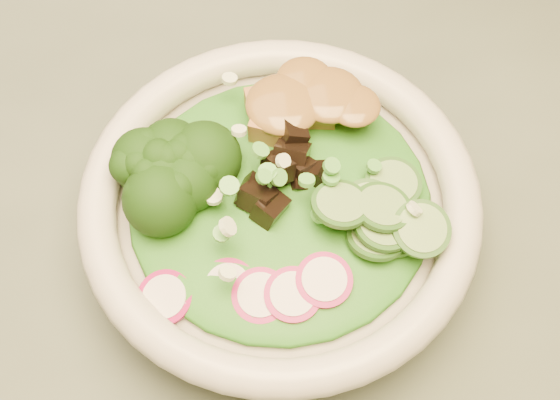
{
  "coord_description": "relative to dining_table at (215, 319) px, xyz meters",
  "views": [
    {
      "loc": [
        0.04,
        -0.21,
        1.2
      ],
      "look_at": [
        0.05,
        0.01,
        0.8
      ],
      "focal_mm": 50.0,
      "sensor_mm": 36.0,
      "label": 1
    }
  ],
  "objects": [
    {
      "name": "peanut_sauce",
      "position": [
        0.07,
        0.06,
        0.19
      ],
      "size": [
        0.06,
        0.05,
        0.01
      ],
      "primitive_type": "ellipsoid",
      "color": "brown",
      "rests_on": "tofu_cubes"
    },
    {
      "name": "dining_table",
      "position": [
        0.0,
        0.0,
        0.0
      ],
      "size": [
        1.2,
        0.8,
        0.75
      ],
      "color": "black",
      "rests_on": "ground"
    },
    {
      "name": "tofu_cubes",
      "position": [
        0.07,
        0.06,
        0.18
      ],
      "size": [
        0.09,
        0.07,
        0.03
      ],
      "primitive_type": null,
      "rotation": [
        0.0,
        0.0,
        -0.34
      ],
      "color": "#9C6034",
      "rests_on": "salad_bowl"
    },
    {
      "name": "salad_bowl",
      "position": [
        0.05,
        0.01,
        0.15
      ],
      "size": [
        0.23,
        0.23,
        0.06
      ],
      "rotation": [
        0.0,
        0.0,
        -0.34
      ],
      "color": "beige",
      "rests_on": "dining_table"
    },
    {
      "name": "lettuce_bed",
      "position": [
        0.05,
        0.01,
        0.17
      ],
      "size": [
        0.18,
        0.18,
        0.02
      ],
      "primitive_type": "ellipsoid",
      "color": "#195512",
      "rests_on": "salad_bowl"
    },
    {
      "name": "scallion_garnish",
      "position": [
        0.05,
        0.01,
        0.19
      ],
      "size": [
        0.17,
        0.17,
        0.02
      ],
      "primitive_type": null,
      "color": "#50A63A",
      "rests_on": "salad_bowl"
    },
    {
      "name": "cucumber_slices",
      "position": [
        0.1,
        -0.01,
        0.18
      ],
      "size": [
        0.08,
        0.08,
        0.03
      ],
      "primitive_type": null,
      "rotation": [
        0.0,
        0.0,
        -0.34
      ],
      "color": "#75A85D",
      "rests_on": "salad_bowl"
    },
    {
      "name": "mushroom_heap",
      "position": [
        0.05,
        0.02,
        0.18
      ],
      "size": [
        0.08,
        0.08,
        0.03
      ],
      "primitive_type": null,
      "rotation": [
        0.0,
        0.0,
        -0.34
      ],
      "color": "black",
      "rests_on": "salad_bowl"
    },
    {
      "name": "broccoli_florets",
      "position": [
        -0.0,
        0.02,
        0.18
      ],
      "size": [
        0.09,
        0.08,
        0.04
      ],
      "primitive_type": null,
      "rotation": [
        0.0,
        0.0,
        -0.34
      ],
      "color": "black",
      "rests_on": "salad_bowl"
    },
    {
      "name": "radish_slices",
      "position": [
        0.04,
        -0.05,
        0.17
      ],
      "size": [
        0.1,
        0.06,
        0.02
      ],
      "primitive_type": null,
      "rotation": [
        0.0,
        0.0,
        -0.34
      ],
      "color": "#940B47",
      "rests_on": "salad_bowl"
    }
  ]
}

